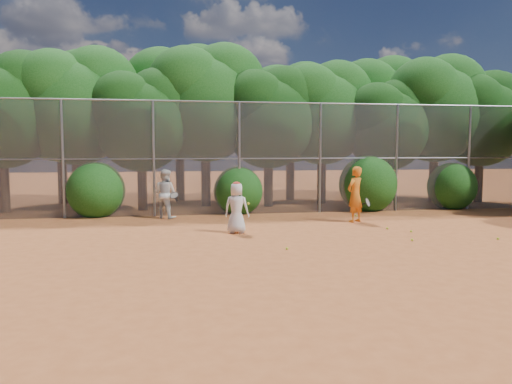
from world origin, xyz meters
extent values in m
plane|color=#AA5426|center=(0.00, 0.00, 0.00)|extent=(80.00, 80.00, 0.00)
cylinder|color=gray|center=(-7.00, 6.00, 2.00)|extent=(0.09, 0.09, 4.00)
cylinder|color=gray|center=(-4.00, 6.00, 2.00)|extent=(0.09, 0.09, 4.00)
cylinder|color=gray|center=(-1.00, 6.00, 2.00)|extent=(0.09, 0.09, 4.00)
cylinder|color=gray|center=(2.00, 6.00, 2.00)|extent=(0.09, 0.09, 4.00)
cylinder|color=gray|center=(5.00, 6.00, 2.00)|extent=(0.09, 0.09, 4.00)
cylinder|color=gray|center=(8.00, 6.00, 2.00)|extent=(0.09, 0.09, 4.00)
cylinder|color=gray|center=(0.00, 6.00, 4.00)|extent=(20.00, 0.05, 0.05)
cylinder|color=gray|center=(0.00, 6.00, 2.00)|extent=(20.00, 0.04, 0.04)
cube|color=slate|center=(0.00, 6.00, 2.00)|extent=(20.00, 0.02, 4.00)
cylinder|color=black|center=(-9.50, 8.00, 1.19)|extent=(0.38, 0.38, 2.38)
sphere|color=black|center=(-9.50, 8.00, 3.52)|extent=(3.81, 3.81, 3.81)
sphere|color=black|center=(-8.74, 8.38, 4.47)|extent=(3.05, 3.05, 3.05)
cylinder|color=black|center=(-7.00, 8.50, 1.26)|extent=(0.38, 0.38, 2.52)
sphere|color=#144912|center=(-7.00, 8.50, 3.73)|extent=(4.03, 4.03, 4.03)
sphere|color=#144912|center=(-6.19, 8.90, 4.74)|extent=(3.23, 3.23, 3.23)
sphere|color=#144912|center=(-7.71, 8.20, 4.54)|extent=(3.02, 3.02, 3.02)
cylinder|color=black|center=(-4.50, 7.80, 1.08)|extent=(0.36, 0.36, 2.17)
sphere|color=black|center=(-4.50, 7.80, 3.21)|extent=(3.47, 3.47, 3.47)
sphere|color=black|center=(-3.81, 8.15, 4.08)|extent=(2.78, 2.78, 2.78)
sphere|color=black|center=(-5.11, 7.54, 3.91)|extent=(2.60, 2.60, 2.60)
cylinder|color=black|center=(-2.00, 8.80, 1.33)|extent=(0.39, 0.39, 2.66)
sphere|color=#144912|center=(-2.00, 8.80, 3.94)|extent=(4.26, 4.26, 4.26)
sphere|color=#144912|center=(-1.15, 9.23, 5.00)|extent=(3.40, 3.40, 3.40)
sphere|color=#144912|center=(-2.74, 8.48, 4.79)|extent=(3.19, 3.19, 3.19)
cylinder|color=black|center=(0.50, 8.20, 1.14)|extent=(0.37, 0.37, 2.27)
sphere|color=black|center=(0.50, 8.20, 3.37)|extent=(3.64, 3.64, 3.64)
sphere|color=black|center=(1.23, 8.56, 4.28)|extent=(2.91, 2.91, 2.91)
sphere|color=black|center=(-0.14, 7.93, 4.10)|extent=(2.73, 2.73, 2.73)
cylinder|color=black|center=(3.00, 9.00, 1.22)|extent=(0.38, 0.38, 2.45)
sphere|color=#144912|center=(3.00, 9.00, 3.63)|extent=(3.92, 3.92, 3.92)
sphere|color=#144912|center=(3.78, 9.39, 4.61)|extent=(3.14, 3.14, 3.14)
sphere|color=#144912|center=(2.31, 8.71, 4.41)|extent=(2.94, 2.94, 2.94)
cylinder|color=black|center=(5.50, 8.00, 1.05)|extent=(0.36, 0.36, 2.10)
sphere|color=black|center=(5.50, 8.00, 3.11)|extent=(3.36, 3.36, 3.36)
sphere|color=black|center=(6.17, 8.34, 3.95)|extent=(2.69, 2.69, 2.69)
sphere|color=black|center=(4.91, 7.75, 3.78)|extent=(2.52, 2.52, 2.52)
cylinder|color=black|center=(8.00, 8.60, 1.29)|extent=(0.39, 0.39, 2.59)
sphere|color=#144912|center=(8.00, 8.60, 3.83)|extent=(4.14, 4.14, 4.14)
sphere|color=#144912|center=(8.83, 9.01, 4.87)|extent=(3.32, 3.32, 3.32)
sphere|color=#144912|center=(7.27, 8.29, 4.66)|extent=(3.11, 3.11, 3.11)
cylinder|color=black|center=(10.00, 8.30, 1.15)|extent=(0.37, 0.37, 2.31)
sphere|color=black|center=(10.00, 8.30, 3.42)|extent=(3.70, 3.70, 3.70)
sphere|color=black|center=(10.74, 8.67, 4.34)|extent=(2.96, 2.96, 2.96)
sphere|color=black|center=(9.35, 8.02, 4.16)|extent=(2.77, 2.77, 2.77)
cylinder|color=black|center=(-8.00, 10.80, 1.31)|extent=(0.39, 0.39, 2.62)
sphere|color=#144912|center=(-8.00, 10.80, 3.88)|extent=(4.20, 4.20, 4.20)
sphere|color=#144912|center=(-7.16, 11.22, 4.94)|extent=(3.36, 3.36, 3.36)
sphere|color=#144912|center=(-8.73, 10.49, 4.72)|extent=(3.15, 3.15, 3.15)
cylinder|color=black|center=(-3.00, 11.00, 1.40)|extent=(0.40, 0.40, 2.80)
sphere|color=#144912|center=(-3.00, 11.00, 4.14)|extent=(4.48, 4.48, 4.48)
sphere|color=#144912|center=(-2.10, 11.45, 5.26)|extent=(3.58, 3.58, 3.58)
sphere|color=#144912|center=(-3.78, 10.66, 5.04)|extent=(3.36, 3.36, 3.36)
cylinder|color=black|center=(2.00, 10.60, 1.26)|extent=(0.38, 0.38, 2.52)
sphere|color=#144912|center=(2.00, 10.60, 3.73)|extent=(4.03, 4.03, 4.03)
sphere|color=#144912|center=(2.81, 11.00, 4.74)|extent=(3.23, 3.23, 3.23)
sphere|color=#144912|center=(1.29, 10.30, 4.54)|extent=(3.02, 3.02, 3.02)
cylinder|color=black|center=(6.50, 11.20, 1.36)|extent=(0.40, 0.40, 2.73)
sphere|color=#144912|center=(6.50, 11.20, 4.04)|extent=(4.37, 4.37, 4.37)
sphere|color=#144912|center=(7.37, 11.64, 5.13)|extent=(3.49, 3.49, 3.49)
sphere|color=#144912|center=(5.74, 10.87, 4.91)|extent=(3.28, 3.28, 3.28)
sphere|color=#144912|center=(-6.00, 6.30, 1.00)|extent=(2.00, 2.00, 2.00)
sphere|color=#144912|center=(-1.00, 6.30, 0.90)|extent=(1.80, 1.80, 1.80)
sphere|color=#144912|center=(4.00, 6.30, 1.10)|extent=(2.20, 2.20, 2.20)
sphere|color=#144912|center=(7.50, 6.30, 0.95)|extent=(1.90, 1.90, 1.90)
imported|color=orange|center=(2.39, 3.44, 0.89)|extent=(0.78, 0.72, 1.79)
torus|color=black|center=(2.74, 3.24, 0.65)|extent=(0.30, 0.32, 0.29)
cylinder|color=black|center=(2.59, 3.38, 0.57)|extent=(0.22, 0.21, 0.13)
imported|color=silver|center=(-1.64, 2.00, 0.71)|extent=(0.81, 0.67, 1.42)
ellipsoid|color=red|center=(-1.64, 2.00, 1.38)|extent=(0.22, 0.22, 0.13)
sphere|color=#B5CF25|center=(-1.34, 1.80, 0.85)|extent=(0.07, 0.07, 0.07)
imported|color=silver|center=(-3.62, 5.40, 0.83)|extent=(1.02, 0.98, 1.66)
torus|color=black|center=(-3.32, 5.10, 0.80)|extent=(0.38, 0.35, 0.22)
cylinder|color=black|center=(-3.26, 5.23, 0.64)|extent=(0.12, 0.21, 0.23)
sphere|color=#B5CF25|center=(3.22, 1.25, 0.03)|extent=(0.07, 0.07, 0.07)
sphere|color=#B5CF25|center=(2.79, 1.87, 0.03)|extent=(0.07, 0.07, 0.07)
sphere|color=#B5CF25|center=(2.62, 0.02, 0.03)|extent=(0.07, 0.07, 0.07)
sphere|color=#B5CF25|center=(4.89, -0.21, 0.03)|extent=(0.07, 0.07, 0.07)
sphere|color=#B5CF25|center=(-0.79, -0.51, 0.03)|extent=(0.07, 0.07, 0.07)
sphere|color=#B5CF25|center=(2.90, 4.63, 0.03)|extent=(0.07, 0.07, 0.07)
camera|label=1|loc=(-3.46, -11.68, 2.36)|focal=35.00mm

